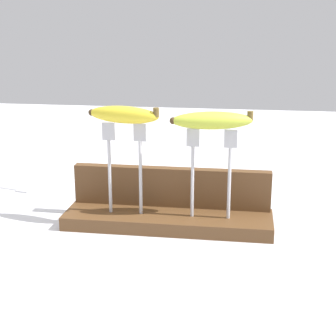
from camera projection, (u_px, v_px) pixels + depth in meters
ground_plane at (168, 226)px, 1.13m from camera, size 3.00×3.00×0.00m
wooden_board at (168, 220)px, 1.13m from camera, size 0.44×0.12×0.03m
board_backstop at (171, 187)px, 1.16m from camera, size 0.43×0.02×0.09m
fork_stand_left at (125, 160)px, 1.10m from camera, size 0.09×0.01×0.19m
fork_stand_right at (211, 166)px, 1.08m from camera, size 0.10×0.01×0.19m
banana_raised_left at (124, 115)px, 1.07m from camera, size 0.16×0.07×0.04m
banana_raised_right at (212, 120)px, 1.05m from camera, size 0.17×0.07×0.04m
fork_fallen_near at (9, 188)px, 1.37m from camera, size 0.18×0.06×0.01m
banana_chunk_near at (153, 176)px, 1.42m from camera, size 0.06×0.05×0.04m
banana_chunk_far at (260, 181)px, 1.38m from camera, size 0.05×0.05×0.03m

